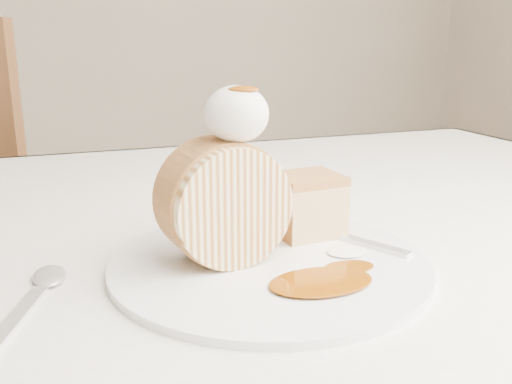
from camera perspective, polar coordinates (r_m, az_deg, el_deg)
name	(u,v)px	position (r m, az deg, el deg)	size (l,w,h in m)	color
table	(231,277)	(0.75, -2.52, -8.46)	(1.40, 0.90, 0.75)	silver
plate	(270,263)	(0.54, 1.36, -7.16)	(0.30, 0.30, 0.01)	white
roulade_slice	(224,203)	(0.53, -3.22, -1.07)	(0.11, 0.11, 0.06)	#F6E5AB
cake_chunk	(307,208)	(0.61, 5.11, -1.65)	(0.07, 0.06, 0.06)	#B47344
whipped_cream	(237,114)	(0.51, -1.96, 7.79)	(0.06, 0.06, 0.05)	white
caramel_drizzle	(243,82)	(0.50, -1.30, 10.97)	(0.03, 0.02, 0.01)	#773804
caramel_pool	(321,281)	(0.49, 6.51, -8.88)	(0.09, 0.06, 0.00)	#773804
fork	(353,239)	(0.60, 9.68, -4.70)	(0.02, 0.18, 0.00)	silver
spoon	(8,328)	(0.47, -23.55, -12.37)	(0.03, 0.17, 0.00)	silver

